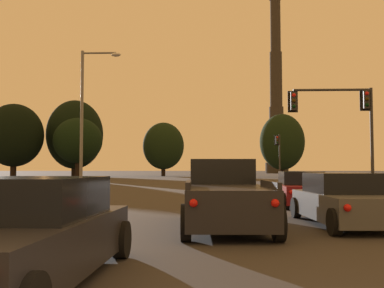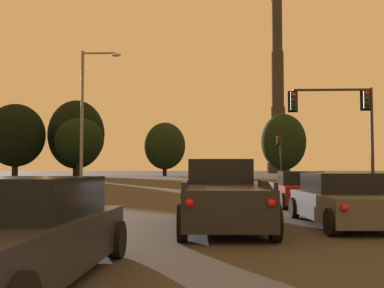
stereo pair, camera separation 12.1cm
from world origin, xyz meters
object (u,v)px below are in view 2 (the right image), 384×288
at_px(traffic_light_far_right, 280,151).
at_px(smokestack, 278,104).
at_px(sedan_right_lane_second, 341,201).
at_px(sedan_right_lane_front, 301,190).
at_px(sedan_left_lane_third, 20,234).
at_px(pickup_truck_center_lane_second, 222,196).
at_px(street_lamp, 87,107).
at_px(traffic_light_overhead_right, 344,114).

height_order(traffic_light_far_right, smokestack, smokestack).
bearing_deg(sedan_right_lane_second, sedan_right_lane_front, 86.22).
distance_m(sedan_left_lane_third, pickup_truck_center_lane_second, 6.81).
distance_m(sedan_right_lane_second, street_lamp, 20.47).
distance_m(pickup_truck_center_lane_second, street_lamp, 19.10).
bearing_deg(street_lamp, sedan_left_lane_third, -76.41).
height_order(sedan_left_lane_third, traffic_light_far_right, traffic_light_far_right).
relative_size(sedan_right_lane_second, sedan_left_lane_third, 1.01).
bearing_deg(sedan_right_lane_front, pickup_truck_center_lane_second, -113.92).
height_order(sedan_left_lane_third, smokestack, smokestack).
xyz_separation_m(sedan_right_lane_second, street_lamp, (-11.60, 16.15, 4.88)).
distance_m(street_lamp, smokestack, 123.77).
relative_size(traffic_light_overhead_right, smokestack, 0.11).
height_order(traffic_light_overhead_right, smokestack, smokestack).
distance_m(sedan_right_lane_front, smokestack, 131.67).
bearing_deg(traffic_light_overhead_right, pickup_truck_center_lane_second, -118.11).
bearing_deg(sedan_left_lane_third, pickup_truck_center_lane_second, 66.66).
relative_size(sedan_right_lane_second, traffic_light_far_right, 0.84).
bearing_deg(pickup_truck_center_lane_second, smokestack, 79.17).
bearing_deg(sedan_right_lane_second, traffic_light_far_right, 81.33).
bearing_deg(traffic_light_far_right, pickup_truck_center_lane_second, -100.58).
xyz_separation_m(sedan_left_lane_third, traffic_light_far_right, (10.80, 48.77, 3.06)).
height_order(sedan_right_lane_second, sedan_right_lane_front, same).
bearing_deg(smokestack, sedan_left_lane_third, -99.78).
bearing_deg(traffic_light_far_right, sedan_right_lane_front, -97.22).
bearing_deg(pickup_truck_center_lane_second, traffic_light_far_right, 77.64).
bearing_deg(sedan_left_lane_third, sedan_right_lane_front, 65.66).
xyz_separation_m(sedan_right_lane_second, traffic_light_far_right, (4.69, 42.23, 3.06)).
distance_m(sedan_right_lane_second, smokestack, 138.03).
bearing_deg(street_lamp, traffic_light_far_right, 58.01).
relative_size(sedan_right_lane_front, smokestack, 0.08).
distance_m(pickup_truck_center_lane_second, traffic_light_overhead_right, 15.90).
relative_size(sedan_right_lane_second, traffic_light_overhead_right, 0.78).
xyz_separation_m(pickup_truck_center_lane_second, smokestack, (21.56, 135.37, 22.02)).
bearing_deg(sedan_left_lane_third, sedan_right_lane_second, 48.35).
bearing_deg(sedan_right_lane_front, sedan_left_lane_third, -113.04).
xyz_separation_m(traffic_light_far_right, smokestack, (13.60, 92.78, 19.09)).
distance_m(traffic_light_far_right, traffic_light_overhead_right, 29.01).
height_order(sedan_right_lane_front, street_lamp, street_lamp).
xyz_separation_m(traffic_light_overhead_right, smokestack, (14.29, 121.77, 18.15)).
height_order(pickup_truck_center_lane_second, traffic_light_overhead_right, traffic_light_overhead_right).
xyz_separation_m(sedan_right_lane_front, traffic_light_overhead_right, (3.84, 6.75, 4.01)).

